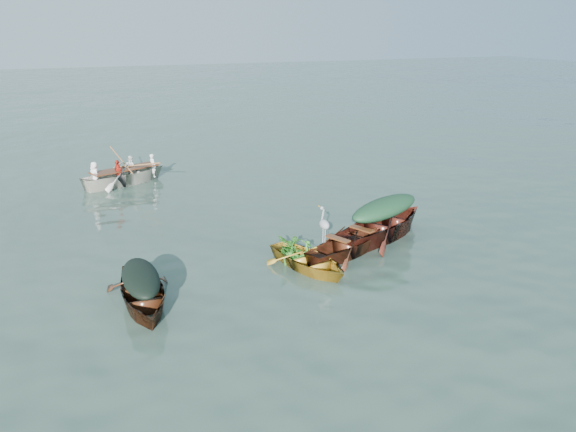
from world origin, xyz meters
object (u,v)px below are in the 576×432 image
object	(u,v)px
green_tarp_boat	(383,238)
heron	(324,230)
yellow_dinghy	(308,269)
open_wooden_boat	(349,254)
dark_covered_boat	(143,304)
rowed_boat	(126,184)

from	to	relation	value
green_tarp_boat	heron	size ratio (longest dim) A/B	5.53
yellow_dinghy	open_wooden_boat	distance (m)	1.46
dark_covered_boat	open_wooden_boat	world-z (taller)	open_wooden_boat
rowed_boat	heron	size ratio (longest dim) A/B	5.00
rowed_boat	open_wooden_boat	bearing A→B (deg)	-174.23
dark_covered_boat	yellow_dinghy	bearing A→B (deg)	5.77
yellow_dinghy	green_tarp_boat	world-z (taller)	green_tarp_boat
rowed_boat	heron	bearing A→B (deg)	-179.31
green_tarp_boat	open_wooden_boat	xyz separation A→B (m)	(-1.43, -0.67, 0.00)
open_wooden_boat	rowed_boat	world-z (taller)	rowed_boat
yellow_dinghy	green_tarp_boat	bearing A→B (deg)	5.35
green_tarp_boat	rowed_boat	distance (m)	10.41
dark_covered_boat	heron	size ratio (longest dim) A/B	4.06
open_wooden_boat	rowed_boat	xyz separation A→B (m)	(-4.71, 9.08, 0.00)
green_tarp_boat	open_wooden_boat	world-z (taller)	green_tarp_boat
green_tarp_boat	open_wooden_boat	size ratio (longest dim) A/B	1.24
dark_covered_boat	green_tarp_boat	xyz separation A→B (m)	(6.88, 1.54, 0.00)
yellow_dinghy	rowed_boat	xyz separation A→B (m)	(-3.33, 9.56, 0.00)
green_tarp_boat	rowed_boat	xyz separation A→B (m)	(-6.14, 8.41, 0.00)
open_wooden_boat	green_tarp_boat	bearing A→B (deg)	-88.61
open_wooden_boat	heron	bearing A→B (deg)	83.25
heron	rowed_boat	bearing A→B (deg)	95.52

